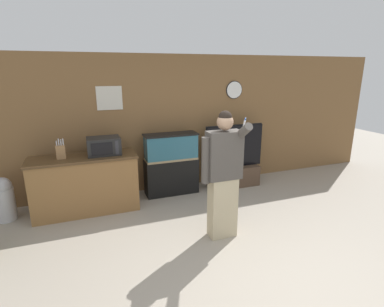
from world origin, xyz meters
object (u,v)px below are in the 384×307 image
object	(u,v)px
counter_island	(86,184)
tv_on_stand	(234,168)
aquarium_on_stand	(171,164)
person_standing	(223,174)
knife_block	(61,152)
microwave	(104,146)
trash_bin	(4,199)

from	to	relation	value
counter_island	tv_on_stand	bearing A→B (deg)	3.15
aquarium_on_stand	person_standing	distance (m)	1.79
knife_block	person_standing	distance (m)	2.58
microwave	aquarium_on_stand	world-z (taller)	microwave
microwave	person_standing	world-z (taller)	person_standing
knife_block	person_standing	bearing A→B (deg)	-35.68
counter_island	microwave	bearing A→B (deg)	4.45
knife_block	tv_on_stand	world-z (taller)	knife_block
aquarium_on_stand	trash_bin	xyz separation A→B (m)	(-2.78, -0.11, -0.23)
counter_island	person_standing	bearing A→B (deg)	-40.33
trash_bin	counter_island	bearing A→B (deg)	-5.54
microwave	trash_bin	world-z (taller)	microwave
microwave	knife_block	world-z (taller)	knife_block
aquarium_on_stand	tv_on_stand	bearing A→B (deg)	-3.14
microwave	knife_block	distance (m)	0.66
person_standing	counter_island	bearing A→B (deg)	139.67
counter_island	tv_on_stand	distance (m)	2.87
counter_island	trash_bin	size ratio (longest dim) A/B	2.40
counter_island	person_standing	xyz separation A→B (m)	(1.78, -1.51, 0.46)
microwave	tv_on_stand	bearing A→B (deg)	2.97
counter_island	tv_on_stand	world-z (taller)	tv_on_stand
person_standing	trash_bin	bearing A→B (deg)	151.55
microwave	trash_bin	distance (m)	1.74
tv_on_stand	trash_bin	distance (m)	4.09
microwave	aquarium_on_stand	size ratio (longest dim) A/B	0.45
aquarium_on_stand	tv_on_stand	distance (m)	1.33
counter_island	aquarium_on_stand	xyz separation A→B (m)	(1.55, 0.23, 0.11)
microwave	aquarium_on_stand	distance (m)	1.33
aquarium_on_stand	trash_bin	bearing A→B (deg)	-177.74
counter_island	person_standing	world-z (taller)	person_standing
aquarium_on_stand	microwave	bearing A→B (deg)	-170.54
tv_on_stand	person_standing	xyz separation A→B (m)	(-1.08, -1.67, 0.57)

